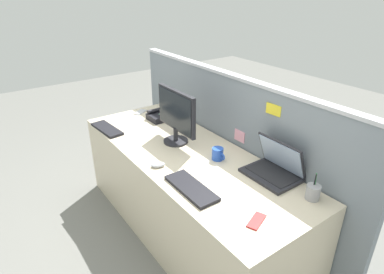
% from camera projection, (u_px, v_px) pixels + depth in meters
% --- Properties ---
extents(ground_plane, '(10.00, 10.00, 0.00)m').
position_uv_depth(ground_plane, '(187.00, 228.00, 2.77)').
color(ground_plane, slate).
extents(desk, '(2.13, 0.78, 0.73)m').
position_uv_depth(desk, '(187.00, 193.00, 2.61)').
color(desk, beige).
rests_on(desk, ground_plane).
extents(cubicle_divider, '(2.49, 0.08, 1.27)m').
position_uv_depth(cubicle_divider, '(229.00, 148.00, 2.72)').
color(cubicle_divider, gray).
rests_on(cubicle_divider, ground_plane).
extents(desktop_monitor, '(0.47, 0.20, 0.43)m').
position_uv_depth(desktop_monitor, '(176.00, 114.00, 2.52)').
color(desktop_monitor, '#232328').
rests_on(desktop_monitor, desk).
extents(laptop, '(0.35, 0.27, 0.25)m').
position_uv_depth(laptop, '(275.00, 167.00, 2.15)').
color(laptop, '#232328').
rests_on(laptop, desk).
extents(desk_phone, '(0.18, 0.19, 0.09)m').
position_uv_depth(desk_phone, '(159.00, 116.00, 3.03)').
color(desk_phone, black).
rests_on(desk_phone, desk).
extents(keyboard_main, '(0.40, 0.15, 0.02)m').
position_uv_depth(keyboard_main, '(191.00, 188.00, 2.02)').
color(keyboard_main, black).
rests_on(keyboard_main, desk).
extents(keyboard_spare, '(0.38, 0.16, 0.02)m').
position_uv_depth(keyboard_spare, '(107.00, 129.00, 2.83)').
color(keyboard_spare, black).
rests_on(keyboard_spare, desk).
extents(computer_mouse_right_hand, '(0.09, 0.12, 0.03)m').
position_uv_depth(computer_mouse_right_hand, '(158.00, 165.00, 2.27)').
color(computer_mouse_right_hand, '#B2B5BC').
rests_on(computer_mouse_right_hand, desk).
extents(pen_cup, '(0.08, 0.08, 0.17)m').
position_uv_depth(pen_cup, '(313.00, 192.00, 1.92)').
color(pen_cup, '#99999E').
rests_on(pen_cup, desk).
extents(cell_phone_silver_slab, '(0.13, 0.16, 0.01)m').
position_uv_depth(cell_phone_silver_slab, '(140.00, 112.00, 3.20)').
color(cell_phone_silver_slab, '#B7BAC1').
rests_on(cell_phone_silver_slab, desk).
extents(cell_phone_red_case, '(0.11, 0.16, 0.01)m').
position_uv_depth(cell_phone_red_case, '(256.00, 221.00, 1.76)').
color(cell_phone_red_case, '#B22323').
rests_on(cell_phone_red_case, desk).
extents(coffee_mug, '(0.12, 0.08, 0.09)m').
position_uv_depth(coffee_mug, '(218.00, 154.00, 2.35)').
color(coffee_mug, blue).
rests_on(coffee_mug, desk).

